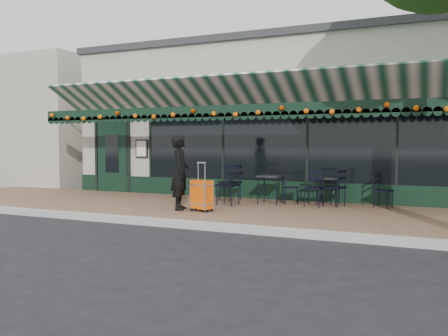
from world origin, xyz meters
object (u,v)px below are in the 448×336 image
at_px(cafe_table_a, 328,180).
at_px(cafe_table_b, 270,178).
at_px(suitcase, 202,195).
at_px(chair_a_right, 383,191).
at_px(chair_b_front, 228,185).
at_px(chair_a_front, 314,189).
at_px(chair_b_right, 291,188).
at_px(chair_b_left, 230,183).
at_px(chair_a_left, 334,188).
at_px(woman, 180,172).

distance_m(cafe_table_a, cafe_table_b, 1.42).
height_order(suitcase, cafe_table_a, suitcase).
relative_size(suitcase, chair_a_right, 1.37).
bearing_deg(chair_a_right, chair_b_front, 121.13).
xyz_separation_m(chair_a_right, chair_a_front, (-1.54, -0.44, 0.03)).
bearing_deg(chair_a_right, cafe_table_a, 102.63).
bearing_deg(chair_b_right, chair_b_front, 104.66).
relative_size(cafe_table_b, chair_a_front, 0.83).
xyz_separation_m(chair_b_left, chair_b_front, (0.31, -0.86, 0.01)).
xyz_separation_m(suitcase, chair_a_left, (2.53, 2.05, 0.08)).
height_order(chair_a_front, chair_b_front, chair_b_front).
distance_m(woman, chair_b_left, 2.10).
relative_size(cafe_table_a, chair_b_right, 0.86).
height_order(chair_b_left, chair_b_front, chair_b_front).
bearing_deg(chair_a_left, cafe_table_b, -64.89).
distance_m(cafe_table_a, chair_a_right, 1.32).
bearing_deg(chair_b_front, suitcase, -91.65).
distance_m(suitcase, chair_a_front, 2.77).
distance_m(woman, chair_a_right, 4.77).
bearing_deg(chair_a_right, suitcase, 136.49).
distance_m(chair_b_right, chair_b_front, 1.61).
relative_size(woman, suitcase, 1.58).
bearing_deg(suitcase, chair_b_left, 115.06).
height_order(suitcase, chair_b_left, suitcase).
xyz_separation_m(woman, chair_a_right, (4.19, 2.22, -0.46)).
relative_size(cafe_table_b, chair_b_right, 0.92).
distance_m(cafe_table_b, chair_b_left, 1.21).
bearing_deg(woman, cafe_table_b, -61.27).
height_order(chair_b_left, chair_b_right, chair_b_left).
height_order(chair_a_right, chair_b_front, chair_b_front).
bearing_deg(woman, suitcase, -115.23).
distance_m(woman, chair_b_right, 2.92).
bearing_deg(chair_a_front, chair_b_front, -160.19).
height_order(chair_a_front, chair_b_right, chair_a_front).
height_order(woman, chair_b_left, woman).
bearing_deg(chair_b_front, cafe_table_b, 41.18).
bearing_deg(chair_a_left, chair_a_right, 119.60).
distance_m(chair_a_left, chair_b_front, 2.56).
height_order(chair_a_left, chair_a_right, chair_a_left).
distance_m(suitcase, chair_b_left, 2.08).
relative_size(cafe_table_b, chair_b_front, 0.73).
bearing_deg(chair_a_left, cafe_table_a, -123.02).
relative_size(suitcase, chair_a_left, 1.21).
bearing_deg(chair_b_left, chair_a_left, 111.11).
distance_m(chair_a_right, chair_b_front, 3.67).
xyz_separation_m(chair_a_front, chair_b_front, (-1.98, -0.60, 0.06)).
bearing_deg(woman, chair_b_front, -51.19).
distance_m(woman, chair_b_front, 1.40).
relative_size(chair_a_right, chair_b_right, 1.02).
bearing_deg(chair_a_left, woman, -38.08).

